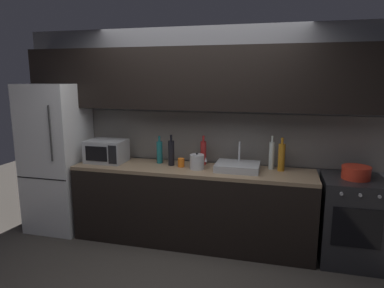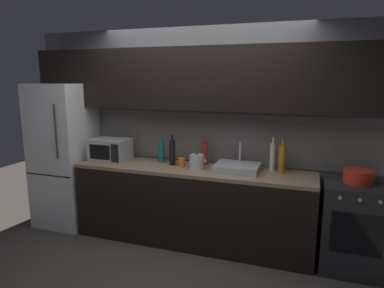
{
  "view_description": "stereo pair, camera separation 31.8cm",
  "coord_description": "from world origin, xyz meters",
  "px_view_note": "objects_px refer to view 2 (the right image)",
  "views": [
    {
      "loc": [
        0.95,
        -2.78,
        1.92
      ],
      "look_at": [
        0.0,
        0.9,
        1.18
      ],
      "focal_mm": 32.21,
      "sensor_mm": 36.0,
      "label": 1
    },
    {
      "loc": [
        1.26,
        -2.69,
        1.92
      ],
      "look_at": [
        0.0,
        0.9,
        1.18
      ],
      "focal_mm": 32.21,
      "sensor_mm": 36.0,
      "label": 2
    }
  ],
  "objects_px": {
    "wine_bottle_red": "(205,153)",
    "cooking_pot": "(358,176)",
    "wine_bottle_teal": "(162,151)",
    "wine_bottle_dark": "(172,152)",
    "microwave": "(110,150)",
    "wine_bottle_amber": "(282,159)",
    "refrigerator": "(65,155)",
    "mug_orange": "(182,162)",
    "oven_range": "(353,226)",
    "wine_bottle_clear": "(272,157)",
    "kettle": "(197,162)"
  },
  "relations": [
    {
      "from": "refrigerator",
      "to": "wine_bottle_red",
      "type": "height_order",
      "value": "refrigerator"
    },
    {
      "from": "wine_bottle_teal",
      "to": "wine_bottle_dark",
      "type": "xyz_separation_m",
      "value": [
        0.17,
        -0.07,
        0.02
      ]
    },
    {
      "from": "microwave",
      "to": "wine_bottle_amber",
      "type": "bearing_deg",
      "value": 2.98
    },
    {
      "from": "refrigerator",
      "to": "wine_bottle_amber",
      "type": "bearing_deg",
      "value": 2.63
    },
    {
      "from": "wine_bottle_teal",
      "to": "wine_bottle_red",
      "type": "bearing_deg",
      "value": 7.5
    },
    {
      "from": "wine_bottle_amber",
      "to": "wine_bottle_clear",
      "type": "bearing_deg",
      "value": 155.3
    },
    {
      "from": "microwave",
      "to": "wine_bottle_teal",
      "type": "bearing_deg",
      "value": 9.6
    },
    {
      "from": "oven_range",
      "to": "wine_bottle_red",
      "type": "height_order",
      "value": "wine_bottle_red"
    },
    {
      "from": "microwave",
      "to": "wine_bottle_dark",
      "type": "xyz_separation_m",
      "value": [
        0.81,
        0.04,
        0.02
      ]
    },
    {
      "from": "wine_bottle_clear",
      "to": "wine_bottle_dark",
      "type": "xyz_separation_m",
      "value": [
        -1.14,
        -0.12,
        -0.01
      ]
    },
    {
      "from": "mug_orange",
      "to": "refrigerator",
      "type": "bearing_deg",
      "value": -179.42
    },
    {
      "from": "microwave",
      "to": "wine_bottle_amber",
      "type": "distance_m",
      "value": 2.06
    },
    {
      "from": "oven_range",
      "to": "wine_bottle_clear",
      "type": "distance_m",
      "value": 1.05
    },
    {
      "from": "wine_bottle_red",
      "to": "mug_orange",
      "type": "distance_m",
      "value": 0.3
    },
    {
      "from": "wine_bottle_amber",
      "to": "wine_bottle_dark",
      "type": "distance_m",
      "value": 1.25
    },
    {
      "from": "wine_bottle_red",
      "to": "mug_orange",
      "type": "height_order",
      "value": "wine_bottle_red"
    },
    {
      "from": "cooking_pot",
      "to": "wine_bottle_dark",
      "type": "bearing_deg",
      "value": 178.37
    },
    {
      "from": "wine_bottle_amber",
      "to": "cooking_pot",
      "type": "distance_m",
      "value": 0.76
    },
    {
      "from": "wine_bottle_red",
      "to": "cooking_pot",
      "type": "bearing_deg",
      "value": -6.85
    },
    {
      "from": "oven_range",
      "to": "microwave",
      "type": "relative_size",
      "value": 1.96
    },
    {
      "from": "wine_bottle_dark",
      "to": "wine_bottle_teal",
      "type": "bearing_deg",
      "value": 157.38
    },
    {
      "from": "oven_range",
      "to": "microwave",
      "type": "height_order",
      "value": "microwave"
    },
    {
      "from": "wine_bottle_amber",
      "to": "cooking_pot",
      "type": "bearing_deg",
      "value": -9.65
    },
    {
      "from": "kettle",
      "to": "mug_orange",
      "type": "xyz_separation_m",
      "value": [
        -0.2,
        0.05,
        -0.03
      ]
    },
    {
      "from": "refrigerator",
      "to": "cooking_pot",
      "type": "distance_m",
      "value": 3.48
    },
    {
      "from": "oven_range",
      "to": "mug_orange",
      "type": "distance_m",
      "value": 1.91
    },
    {
      "from": "oven_range",
      "to": "wine_bottle_red",
      "type": "xyz_separation_m",
      "value": [
        -1.62,
        0.2,
        0.59
      ]
    },
    {
      "from": "microwave",
      "to": "cooking_pot",
      "type": "bearing_deg",
      "value": -0.37
    },
    {
      "from": "microwave",
      "to": "wine_bottle_dark",
      "type": "distance_m",
      "value": 0.82
    },
    {
      "from": "wine_bottle_amber",
      "to": "wine_bottle_clear",
      "type": "relative_size",
      "value": 0.98
    },
    {
      "from": "mug_orange",
      "to": "cooking_pot",
      "type": "xyz_separation_m",
      "value": [
        1.86,
        -0.02,
        0.02
      ]
    },
    {
      "from": "oven_range",
      "to": "wine_bottle_teal",
      "type": "height_order",
      "value": "wine_bottle_teal"
    },
    {
      "from": "wine_bottle_amber",
      "to": "wine_bottle_dark",
      "type": "bearing_deg",
      "value": -176.83
    },
    {
      "from": "refrigerator",
      "to": "cooking_pot",
      "type": "xyz_separation_m",
      "value": [
        3.48,
        0.0,
        0.05
      ]
    },
    {
      "from": "microwave",
      "to": "wine_bottle_red",
      "type": "xyz_separation_m",
      "value": [
        1.17,
        0.18,
        0.01
      ]
    },
    {
      "from": "wine_bottle_clear",
      "to": "oven_range",
      "type": "bearing_deg",
      "value": -11.92
    },
    {
      "from": "wine_bottle_dark",
      "to": "cooking_pot",
      "type": "bearing_deg",
      "value": -1.63
    },
    {
      "from": "wine_bottle_amber",
      "to": "wine_bottle_dark",
      "type": "xyz_separation_m",
      "value": [
        -1.25,
        -0.07,
        -0.0
      ]
    },
    {
      "from": "refrigerator",
      "to": "microwave",
      "type": "xyz_separation_m",
      "value": [
        0.68,
        0.02,
        0.11
      ]
    },
    {
      "from": "wine_bottle_amber",
      "to": "microwave",
      "type": "bearing_deg",
      "value": -177.02
    },
    {
      "from": "microwave",
      "to": "wine_bottle_clear",
      "type": "height_order",
      "value": "wine_bottle_clear"
    },
    {
      "from": "kettle",
      "to": "wine_bottle_teal",
      "type": "distance_m",
      "value": 0.53
    },
    {
      "from": "refrigerator",
      "to": "wine_bottle_amber",
      "type": "xyz_separation_m",
      "value": [
        2.74,
        0.13,
        0.14
      ]
    },
    {
      "from": "microwave",
      "to": "wine_bottle_clear",
      "type": "xyz_separation_m",
      "value": [
        1.95,
        0.16,
        0.03
      ]
    },
    {
      "from": "wine_bottle_teal",
      "to": "wine_bottle_clear",
      "type": "relative_size",
      "value": 0.87
    },
    {
      "from": "wine_bottle_clear",
      "to": "mug_orange",
      "type": "relative_size",
      "value": 3.79
    },
    {
      "from": "kettle",
      "to": "cooking_pot",
      "type": "bearing_deg",
      "value": 1.1
    },
    {
      "from": "refrigerator",
      "to": "wine_bottle_teal",
      "type": "xyz_separation_m",
      "value": [
        1.32,
        0.13,
        0.12
      ]
    },
    {
      "from": "oven_range",
      "to": "wine_bottle_teal",
      "type": "relative_size",
      "value": 2.71
    },
    {
      "from": "kettle",
      "to": "wine_bottle_red",
      "type": "relative_size",
      "value": 0.57
    }
  ]
}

